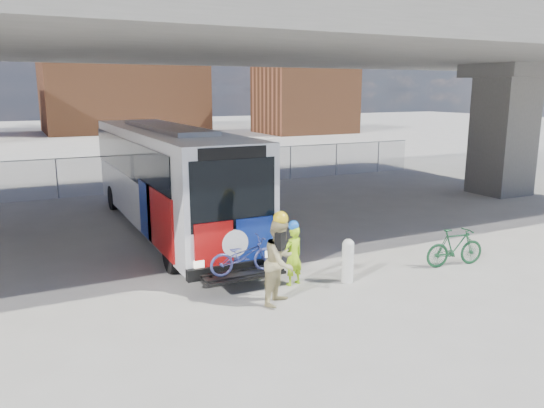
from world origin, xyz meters
TOP-DOWN VIEW (x-y plane):
  - ground at (0.00, 0.00)m, footprint 160.00×160.00m
  - bus at (-2.00, 4.38)m, footprint 2.67×12.90m
  - overpass at (0.00, 4.00)m, footprint 40.00×16.00m
  - chainlink_fence at (0.00, 12.00)m, footprint 30.00×0.06m
  - brick_buildings at (1.23, 48.23)m, footprint 54.00×22.00m
  - smokestack at (14.00, 55.00)m, footprint 2.20×2.20m
  - bollard at (0.65, -2.78)m, footprint 0.30×0.30m
  - cyclist_hivis at (-0.67, -2.30)m, footprint 0.63×0.49m
  - cyclist_tan at (-1.50, -3.21)m, footprint 1.23×1.19m
  - bike_parked at (4.07, -3.05)m, footprint 1.86×0.79m

SIDE VIEW (x-z plane):
  - ground at x=0.00m, z-range 0.00..0.00m
  - bike_parked at x=4.07m, z-range 0.00..1.09m
  - bollard at x=0.65m, z-range 0.04..1.20m
  - cyclist_hivis at x=-0.67m, z-range -0.03..1.65m
  - cyclist_tan at x=-1.50m, z-range -0.06..2.13m
  - chainlink_fence at x=0.00m, z-range -13.58..16.42m
  - bus at x=-2.00m, z-range 0.26..3.95m
  - brick_buildings at x=1.23m, z-range -0.58..11.42m
  - overpass at x=0.00m, z-range 2.57..10.52m
  - smokestack at x=14.00m, z-range 0.00..25.00m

